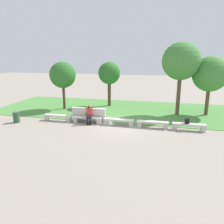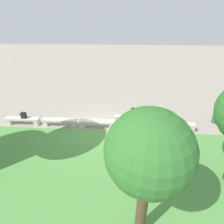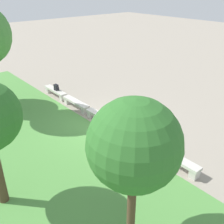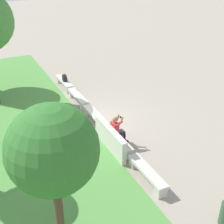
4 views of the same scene
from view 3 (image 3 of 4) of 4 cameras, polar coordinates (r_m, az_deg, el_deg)
The scene contains 11 objects.
ground_plane at distance 13.24m, azimuth -2.35°, elevation -2.39°, with size 80.00×80.00×0.00m, color gray.
grass_strip at distance 11.49m, azimuth -19.99°, elevation -8.99°, with size 23.21×8.00×0.03m, color #518E42.
bench_main at distance 10.41m, azimuth 13.63°, elevation -10.06°, with size 2.08×0.40×0.45m.
bench_near at distance 11.61m, azimuth 4.65°, elevation -5.19°, with size 2.08×0.40×0.45m.
bench_mid at distance 13.09m, azimuth -2.37°, elevation -1.22°, with size 2.08×0.40×0.45m.
bench_far at distance 14.79m, azimuth -7.86°, elevation 1.90°, with size 2.08×0.40×0.45m.
bench_end at distance 16.62m, azimuth -12.20°, elevation 4.34°, with size 2.08×0.40×0.45m.
backrest_wall_with_plaque at distance 11.29m, azimuth 3.46°, elevation -4.86°, with size 2.54×0.24×1.01m.
person_photographer at distance 11.55m, azimuth 4.33°, elevation -2.85°, with size 0.51×0.76×1.32m.
backpack at distance 16.39m, azimuth -12.02°, elevation 5.26°, with size 0.28×0.24×0.43m.
tree_far_back at distance 6.07m, azimuth 4.84°, elevation -7.19°, with size 2.26×2.26×4.16m.
Camera 3 is at (-9.19, 7.11, 6.34)m, focal length 42.00 mm.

